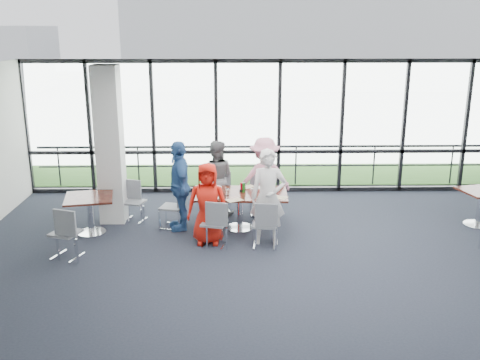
{
  "coord_description": "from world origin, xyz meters",
  "views": [
    {
      "loc": [
        -1.19,
        -7.58,
        3.88
      ],
      "look_at": [
        -0.99,
        2.16,
        1.1
      ],
      "focal_mm": 40.0,
      "sensor_mm": 36.0,
      "label": 1
    }
  ],
  "objects_px": {
    "diner_near_left": "(208,204)",
    "diner_far_left": "(216,178)",
    "chair_main_nl": "(214,223)",
    "chair_main_nr": "(264,224)",
    "chair_main_end": "(172,207)",
    "chair_spare_lb": "(134,202)",
    "main_table": "(240,199)",
    "diner_near_right": "(268,197)",
    "structural_column": "(110,145)",
    "diner_far_right": "(264,178)",
    "chair_main_fr": "(260,196)",
    "diner_end": "(180,186)",
    "chair_spare_la": "(66,233)",
    "chair_main_fl": "(221,194)",
    "side_table_left": "(89,202)"
  },
  "relations": [
    {
      "from": "diner_near_left",
      "to": "diner_far_left",
      "type": "relative_size",
      "value": 0.95
    },
    {
      "from": "chair_main_nl",
      "to": "chair_main_nr",
      "type": "relative_size",
      "value": 1.01
    },
    {
      "from": "chair_main_end",
      "to": "chair_spare_lb",
      "type": "bearing_deg",
      "value": -101.62
    },
    {
      "from": "main_table",
      "to": "diner_near_right",
      "type": "distance_m",
      "value": 0.94
    },
    {
      "from": "chair_main_nr",
      "to": "main_table",
      "type": "bearing_deg",
      "value": 121.62
    },
    {
      "from": "main_table",
      "to": "diner_far_left",
      "type": "relative_size",
      "value": 1.17
    },
    {
      "from": "structural_column",
      "to": "diner_near_right",
      "type": "relative_size",
      "value": 1.79
    },
    {
      "from": "diner_far_right",
      "to": "chair_spare_lb",
      "type": "xyz_separation_m",
      "value": [
        -2.7,
        -0.22,
        -0.45
      ]
    },
    {
      "from": "diner_far_right",
      "to": "main_table",
      "type": "bearing_deg",
      "value": 47.0
    },
    {
      "from": "chair_main_nl",
      "to": "diner_far_left",
      "type": "bearing_deg",
      "value": 104.77
    },
    {
      "from": "main_table",
      "to": "chair_main_nr",
      "type": "bearing_deg",
      "value": -62.55
    },
    {
      "from": "diner_near_right",
      "to": "chair_main_fr",
      "type": "height_order",
      "value": "diner_near_right"
    },
    {
      "from": "diner_far_right",
      "to": "chair_main_end",
      "type": "distance_m",
      "value": 2.03
    },
    {
      "from": "diner_end",
      "to": "chair_main_nr",
      "type": "bearing_deg",
      "value": 47.09
    },
    {
      "from": "diner_far_left",
      "to": "chair_spare_la",
      "type": "bearing_deg",
      "value": 48.06
    },
    {
      "from": "chair_spare_la",
      "to": "chair_main_nr",
      "type": "bearing_deg",
      "value": 26.9
    },
    {
      "from": "chair_main_fr",
      "to": "chair_spare_la",
      "type": "relative_size",
      "value": 0.89
    },
    {
      "from": "chair_spare_la",
      "to": "structural_column",
      "type": "bearing_deg",
      "value": 96.81
    },
    {
      "from": "diner_far_left",
      "to": "chair_main_nl",
      "type": "height_order",
      "value": "diner_far_left"
    },
    {
      "from": "chair_main_fl",
      "to": "chair_spare_lb",
      "type": "relative_size",
      "value": 1.01
    },
    {
      "from": "diner_far_left",
      "to": "diner_end",
      "type": "distance_m",
      "value": 1.09
    },
    {
      "from": "diner_far_right",
      "to": "chair_main_nr",
      "type": "distance_m",
      "value": 1.7
    },
    {
      "from": "chair_main_nl",
      "to": "chair_main_fr",
      "type": "relative_size",
      "value": 1.07
    },
    {
      "from": "chair_main_fl",
      "to": "chair_main_fr",
      "type": "distance_m",
      "value": 0.86
    },
    {
      "from": "structural_column",
      "to": "diner_end",
      "type": "height_order",
      "value": "structural_column"
    },
    {
      "from": "main_table",
      "to": "diner_far_left",
      "type": "distance_m",
      "value": 1.03
    },
    {
      "from": "diner_far_left",
      "to": "structural_column",
      "type": "bearing_deg",
      "value": 16.51
    },
    {
      "from": "diner_far_left",
      "to": "chair_main_fl",
      "type": "bearing_deg",
      "value": -118.66
    },
    {
      "from": "diner_far_right",
      "to": "chair_spare_lb",
      "type": "distance_m",
      "value": 2.75
    },
    {
      "from": "diner_near_right",
      "to": "chair_main_fl",
      "type": "height_order",
      "value": "diner_near_right"
    },
    {
      "from": "structural_column",
      "to": "chair_spare_la",
      "type": "relative_size",
      "value": 3.49
    },
    {
      "from": "diner_end",
      "to": "chair_spare_lb",
      "type": "relative_size",
      "value": 2.19
    },
    {
      "from": "diner_near_right",
      "to": "diner_far_right",
      "type": "height_order",
      "value": "diner_near_right"
    },
    {
      "from": "chair_main_nr",
      "to": "chair_main_fl",
      "type": "xyz_separation_m",
      "value": [
        -0.83,
        1.94,
        -0.02
      ]
    },
    {
      "from": "chair_spare_la",
      "to": "chair_spare_lb",
      "type": "height_order",
      "value": "chair_spare_la"
    },
    {
      "from": "side_table_left",
      "to": "chair_spare_la",
      "type": "xyz_separation_m",
      "value": [
        -0.14,
        -1.15,
        -0.18
      ]
    },
    {
      "from": "diner_far_left",
      "to": "chair_main_nl",
      "type": "relative_size",
      "value": 1.86
    },
    {
      "from": "chair_main_nl",
      "to": "chair_main_fl",
      "type": "height_order",
      "value": "chair_main_nl"
    },
    {
      "from": "chair_main_end",
      "to": "diner_far_left",
      "type": "bearing_deg",
      "value": 146.9
    },
    {
      "from": "main_table",
      "to": "chair_spare_lb",
      "type": "height_order",
      "value": "chair_spare_lb"
    },
    {
      "from": "main_table",
      "to": "chair_main_end",
      "type": "distance_m",
      "value": 1.37
    },
    {
      "from": "diner_near_right",
      "to": "diner_far_left",
      "type": "height_order",
      "value": "diner_near_right"
    },
    {
      "from": "main_table",
      "to": "diner_end",
      "type": "height_order",
      "value": "diner_end"
    },
    {
      "from": "chair_main_end",
      "to": "chair_spare_la",
      "type": "xyz_separation_m",
      "value": [
        -1.7,
        -1.44,
        0.03
      ]
    },
    {
      "from": "chair_main_nr",
      "to": "chair_main_fr",
      "type": "relative_size",
      "value": 1.06
    },
    {
      "from": "side_table_left",
      "to": "chair_main_fr",
      "type": "xyz_separation_m",
      "value": [
        3.36,
        1.03,
        -0.23
      ]
    },
    {
      "from": "diner_near_right",
      "to": "chair_main_nr",
      "type": "height_order",
      "value": "diner_near_right"
    },
    {
      "from": "diner_far_left",
      "to": "chair_spare_la",
      "type": "relative_size",
      "value": 1.77
    },
    {
      "from": "chair_spare_la",
      "to": "chair_main_fl",
      "type": "bearing_deg",
      "value": 61.61
    },
    {
      "from": "diner_near_left",
      "to": "chair_spare_lb",
      "type": "distance_m",
      "value": 2.02
    }
  ]
}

